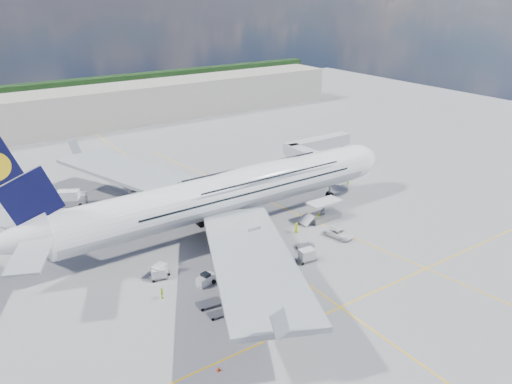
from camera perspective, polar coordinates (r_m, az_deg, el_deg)
ground at (r=84.57m, az=0.26°, el=-6.55°), size 300.00×300.00×0.00m
taxi_line_main at (r=84.57m, az=0.26°, el=-6.54°), size 0.25×220.00×0.01m
taxi_line_cross at (r=71.48m, az=9.61°, el=-12.85°), size 120.00×0.25×0.01m
taxi_line_diag at (r=99.23m, az=3.66°, el=-2.04°), size 14.16×99.06×0.01m
airliner at (r=89.35m, az=-3.23°, el=-0.06°), size 77.26×79.15×23.71m
jet_bridge at (r=114.15m, az=6.69°, el=4.82°), size 18.80×12.10×8.50m
cargo_loader at (r=95.45m, az=7.63°, el=-2.40°), size 8.53×3.20×3.67m
terminal at (r=165.31m, az=-18.96°, el=8.92°), size 180.00×16.00×12.00m
tree_line at (r=220.23m, az=-12.15°, el=12.15°), size 160.00×6.00×8.00m
dolly_row_a at (r=70.95m, az=-5.43°, el=-12.53°), size 3.58×2.20×0.50m
dolly_row_b at (r=77.51m, az=-11.09°, el=-9.13°), size 2.99×2.10×1.71m
dolly_row_c at (r=69.01m, az=-4.37°, el=-13.67°), size 3.01×1.87×0.42m
dolly_back at (r=77.99m, az=-10.98°, el=-8.80°), size 3.47×2.92×1.94m
dolly_nose_far at (r=80.98m, az=5.81°, el=-7.17°), size 3.48×2.16×2.08m
dolly_nose_near at (r=85.37m, az=5.64°, el=-6.12°), size 3.31×2.41×0.43m
baggage_tug at (r=75.29m, az=-5.77°, el=-9.91°), size 3.14×2.01×1.82m
catering_truck_inner at (r=106.48m, az=-10.23°, el=0.59°), size 7.38×2.93×4.42m
catering_truck_outer at (r=106.89m, az=-20.31°, el=-0.70°), size 6.21×4.54×3.42m
service_van at (r=89.35m, az=9.46°, el=-4.67°), size 3.40×5.69×1.48m
crew_nose at (r=112.66m, az=10.53°, el=1.20°), size 0.78×0.57×1.98m
crew_loader at (r=94.32m, az=7.15°, el=-2.93°), size 1.06×0.98×1.77m
crew_wing at (r=73.00m, az=-10.71°, el=-11.28°), size 0.91×1.10×1.76m
crew_van at (r=89.95m, az=4.64°, el=-4.07°), size 1.11×1.10×1.94m
crew_tug at (r=76.62m, az=4.46°, el=-9.11°), size 1.26×0.78×1.89m
cone_nose at (r=116.41m, az=9.65°, el=1.58°), size 0.47×0.47×0.60m
cone_wing_left_inner at (r=93.96m, az=-9.00°, el=-3.57°), size 0.41×0.41×0.53m
cone_wing_left_outer at (r=106.51m, az=-12.27°, el=-0.61°), size 0.46×0.46×0.58m
cone_wing_right_inner at (r=74.82m, az=-0.59°, el=-10.47°), size 0.48×0.48×0.61m
cone_wing_right_outer at (r=60.85m, az=-4.31°, el=-19.48°), size 0.48×0.48×0.61m
cone_tail at (r=87.53m, az=-23.69°, el=-7.35°), size 0.44×0.44×0.56m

